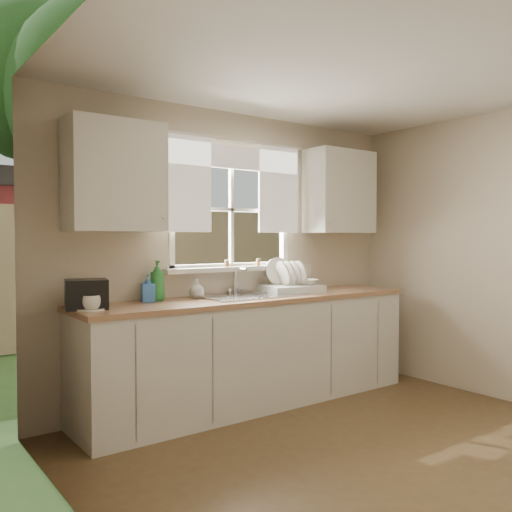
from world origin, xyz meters
TOP-DOWN VIEW (x-y plane):
  - ground at (0.00, 0.00)m, footprint 4.00×4.00m
  - room_walls at (0.00, -0.07)m, footprint 3.62×4.02m
  - ceiling at (0.00, 0.00)m, footprint 3.60×4.00m
  - window at (0.00, 2.00)m, footprint 1.38×0.16m
  - curtains at (0.00, 1.95)m, footprint 1.50×0.03m
  - base_cabinets at (0.00, 1.68)m, footprint 3.00×0.62m
  - countertop at (0.00, 1.68)m, footprint 3.04×0.65m
  - upper_cabinet_left at (-1.15, 1.82)m, footprint 0.70×0.33m
  - upper_cabinet_right at (1.15, 1.82)m, footprint 0.70×0.33m
  - wall_outlet at (0.88, 1.99)m, footprint 0.08×0.01m
  - sill_jars at (0.07, 1.94)m, footprint 0.38×0.04m
  - backyard at (0.58, 8.42)m, footprint 20.00×10.00m
  - sink at (0.00, 1.71)m, footprint 0.88×0.52m
  - dish_rack at (0.46, 1.74)m, footprint 0.56×0.46m
  - bowl at (0.60, 1.69)m, footprint 0.25×0.25m
  - soap_bottle_a at (-0.79, 1.89)m, footprint 0.14×0.14m
  - soap_bottle_b at (-0.88, 1.86)m, footprint 0.12×0.12m
  - soap_bottle_c at (-0.46, 1.84)m, footprint 0.16×0.16m
  - saucer at (-1.40, 1.66)m, footprint 0.20×0.20m
  - cup at (-1.40, 1.64)m, footprint 0.14×0.14m
  - black_appliance at (-1.40, 1.74)m, footprint 0.33×0.31m

SIDE VIEW (x-z plane):
  - ground at x=0.00m, z-range 0.00..0.00m
  - base_cabinets at x=0.00m, z-range 0.00..0.87m
  - sink at x=0.00m, z-range 0.64..1.04m
  - countertop at x=0.00m, z-range 0.87..0.91m
  - saucer at x=-1.40m, z-range 0.91..0.92m
  - cup at x=-1.40m, z-range 0.91..1.01m
  - dish_rack at x=0.46m, z-range 0.82..1.13m
  - soap_bottle_c at x=-0.46m, z-range 0.91..1.07m
  - bowl at x=0.60m, z-range 0.98..1.02m
  - black_appliance at x=-1.40m, z-range 0.91..1.11m
  - soap_bottle_b at x=-0.88m, z-range 0.91..1.12m
  - soap_bottle_a at x=-0.79m, z-range 0.91..1.22m
  - wall_outlet at x=0.88m, z-range 1.02..1.14m
  - sill_jars at x=0.07m, z-range 1.15..1.21m
  - room_walls at x=0.00m, z-range -0.01..2.49m
  - window at x=0.00m, z-range 0.95..2.02m
  - upper_cabinet_left at x=-1.15m, z-range 1.45..2.25m
  - upper_cabinet_right at x=1.15m, z-range 1.45..2.25m
  - curtains at x=0.00m, z-range 1.53..2.34m
  - ceiling at x=0.00m, z-range 2.49..2.51m
  - backyard at x=0.58m, z-range 0.40..6.53m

